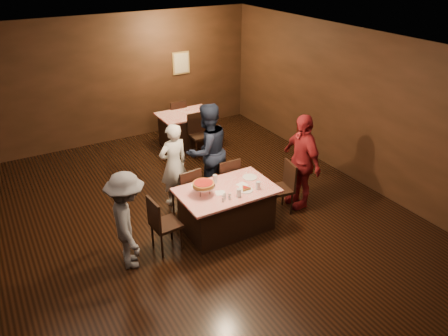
{
  "coord_description": "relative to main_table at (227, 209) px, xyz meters",
  "views": [
    {
      "loc": [
        -2.35,
        -5.07,
        4.36
      ],
      "look_at": [
        0.92,
        0.59,
        1.0
      ],
      "focal_mm": 35.0,
      "sensor_mm": 36.0,
      "label": 1
    }
  ],
  "objects": [
    {
      "name": "diner_white_jacket",
      "position": [
        -0.39,
        1.24,
        0.4
      ],
      "size": [
        0.61,
        0.44,
        1.57
      ],
      "primitive_type": "imported",
      "rotation": [
        0.0,
        0.0,
        3.26
      ],
      "color": "silver",
      "rests_on": "ground"
    },
    {
      "name": "napkin_center",
      "position": [
        0.3,
        0.0,
        0.39
      ],
      "size": [
        0.19,
        0.19,
        0.01
      ],
      "primitive_type": "cube",
      "rotation": [
        0.0,
        0.0,
        0.21
      ],
      "color": "white",
      "rests_on": "main_table"
    },
    {
      "name": "plate_empty",
      "position": [
        0.55,
        0.15,
        0.39
      ],
      "size": [
        0.25,
        0.25,
        0.01
      ],
      "primitive_type": "cylinder",
      "color": "white",
      "rests_on": "main_table"
    },
    {
      "name": "chair_back_near",
      "position": [
        0.98,
        2.89,
        0.09
      ],
      "size": [
        0.43,
        0.43,
        0.95
      ],
      "primitive_type": "cube",
      "rotation": [
        0.0,
        0.0,
        -0.02
      ],
      "color": "black",
      "rests_on": "ground"
    },
    {
      "name": "diner_grey_knit",
      "position": [
        -1.71,
        -0.08,
        0.39
      ],
      "size": [
        0.75,
        1.09,
        1.55
      ],
      "primitive_type": "imported",
      "rotation": [
        0.0,
        0.0,
        1.38
      ],
      "color": "#5A5A60",
      "rests_on": "ground"
    },
    {
      "name": "pizza_stand",
      "position": [
        -0.4,
        0.05,
        0.57
      ],
      "size": [
        0.38,
        0.38,
        0.22
      ],
      "color": "black",
      "rests_on": "main_table"
    },
    {
      "name": "chair_back_far",
      "position": [
        0.98,
        4.19,
        0.09
      ],
      "size": [
        0.42,
        0.42,
        0.95
      ],
      "primitive_type": "cube",
      "rotation": [
        0.0,
        0.0,
        3.15
      ],
      "color": "black",
      "rests_on": "ground"
    },
    {
      "name": "napkin_left",
      "position": [
        -0.15,
        -0.05,
        0.39
      ],
      "size": [
        0.21,
        0.21,
        0.01
      ],
      "primitive_type": "cube",
      "rotation": [
        0.0,
        0.0,
        -0.35
      ],
      "color": "white",
      "rests_on": "main_table"
    },
    {
      "name": "glass_front_left",
      "position": [
        0.05,
        -0.3,
        0.46
      ],
      "size": [
        0.08,
        0.08,
        0.14
      ],
      "primitive_type": "cylinder",
      "color": "silver",
      "rests_on": "main_table"
    },
    {
      "name": "main_table",
      "position": [
        0.0,
        0.0,
        0.0
      ],
      "size": [
        1.6,
        1.0,
        0.77
      ],
      "primitive_type": "cube",
      "color": "red",
      "rests_on": "ground"
    },
    {
      "name": "chair_end_left",
      "position": [
        -1.1,
        0.0,
        0.09
      ],
      "size": [
        0.45,
        0.45,
        0.95
      ],
      "primitive_type": "cube",
      "rotation": [
        0.0,
        0.0,
        1.64
      ],
      "color": "black",
      "rests_on": "ground"
    },
    {
      "name": "condiments",
      "position": [
        -0.18,
        -0.28,
        0.43
      ],
      "size": [
        0.17,
        0.1,
        0.09
      ],
      "color": "silver",
      "rests_on": "main_table"
    },
    {
      "name": "chair_far_right",
      "position": [
        0.4,
        0.75,
        0.09
      ],
      "size": [
        0.43,
        0.43,
        0.95
      ],
      "primitive_type": "cube",
      "rotation": [
        0.0,
        0.0,
        3.13
      ],
      "color": "black",
      "rests_on": "ground"
    },
    {
      "name": "diner_red_shirt",
      "position": [
        1.57,
        0.03,
        0.5
      ],
      "size": [
        0.53,
        1.08,
        1.78
      ],
      "primitive_type": "imported",
      "rotation": [
        0.0,
        0.0,
        -1.67
      ],
      "color": "maroon",
      "rests_on": "ground"
    },
    {
      "name": "chair_far_left",
      "position": [
        -0.4,
        0.75,
        0.09
      ],
      "size": [
        0.46,
        0.46,
        0.95
      ],
      "primitive_type": "cube",
      "rotation": [
        0.0,
        0.0,
        3.24
      ],
      "color": "black",
      "rests_on": "ground"
    },
    {
      "name": "back_table",
      "position": [
        0.98,
        3.59,
        0.0
      ],
      "size": [
        1.3,
        0.9,
        0.77
      ],
      "primitive_type": "cube",
      "color": "#A50C0B",
      "rests_on": "ground"
    },
    {
      "name": "plate_with_slice",
      "position": [
        0.25,
        -0.18,
        0.41
      ],
      "size": [
        0.25,
        0.25,
        0.06
      ],
      "color": "white",
      "rests_on": "main_table"
    },
    {
      "name": "glass_back",
      "position": [
        -0.05,
        0.3,
        0.46
      ],
      "size": [
        0.08,
        0.08,
        0.14
      ],
      "primitive_type": "cylinder",
      "color": "silver",
      "rests_on": "main_table"
    },
    {
      "name": "chair_end_right",
      "position": [
        1.1,
        0.0,
        0.09
      ],
      "size": [
        0.49,
        0.49,
        0.95
      ],
      "primitive_type": "cube",
      "rotation": [
        0.0,
        0.0,
        -1.74
      ],
      "color": "black",
      "rests_on": "ground"
    },
    {
      "name": "room",
      "position": [
        -0.8,
        -0.29,
        1.75
      ],
      "size": [
        10.0,
        10.04,
        3.02
      ],
      "color": "black",
      "rests_on": "ground"
    },
    {
      "name": "diner_navy_hoodie",
      "position": [
        0.28,
        1.19,
        0.54
      ],
      "size": [
        0.99,
        0.83,
        1.84
      ],
      "primitive_type": "imported",
      "rotation": [
        0.0,
        0.0,
        3.29
      ],
      "color": "black",
      "rests_on": "ground"
    },
    {
      "name": "glass_front_right",
      "position": [
        0.45,
        -0.25,
        0.46
      ],
      "size": [
        0.08,
        0.08,
        0.14
      ],
      "primitive_type": "cylinder",
      "color": "silver",
      "rests_on": "main_table"
    }
  ]
}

